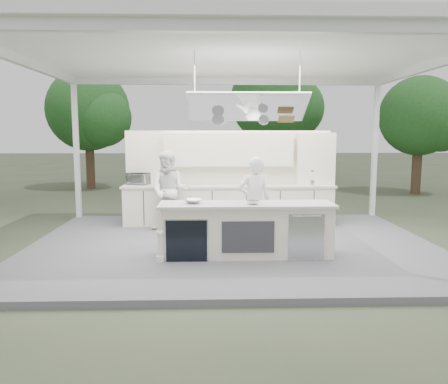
{
  "coord_description": "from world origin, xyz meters",
  "views": [
    {
      "loc": [
        -0.44,
        -8.52,
        2.29
      ],
      "look_at": [
        -0.16,
        0.4,
        1.1
      ],
      "focal_mm": 35.0,
      "sensor_mm": 36.0,
      "label": 1
    }
  ],
  "objects_px": {
    "demo_island": "(245,230)",
    "sous_chef": "(169,191)",
    "back_counter": "(229,204)",
    "head_chef": "(255,202)"
  },
  "relations": [
    {
      "from": "back_counter",
      "to": "sous_chef",
      "type": "bearing_deg",
      "value": -153.89
    },
    {
      "from": "back_counter",
      "to": "sous_chef",
      "type": "height_order",
      "value": "sous_chef"
    },
    {
      "from": "demo_island",
      "to": "sous_chef",
      "type": "xyz_separation_m",
      "value": [
        -1.55,
        2.14,
        0.42
      ]
    },
    {
      "from": "back_counter",
      "to": "head_chef",
      "type": "height_order",
      "value": "head_chef"
    },
    {
      "from": "demo_island",
      "to": "sous_chef",
      "type": "relative_size",
      "value": 1.73
    },
    {
      "from": "demo_island",
      "to": "head_chef",
      "type": "relative_size",
      "value": 1.78
    },
    {
      "from": "head_chef",
      "to": "demo_island",
      "type": "bearing_deg",
      "value": 65.16
    },
    {
      "from": "demo_island",
      "to": "back_counter",
      "type": "xyz_separation_m",
      "value": [
        -0.18,
        2.81,
        0.0
      ]
    },
    {
      "from": "back_counter",
      "to": "sous_chef",
      "type": "relative_size",
      "value": 2.82
    },
    {
      "from": "back_counter",
      "to": "head_chef",
      "type": "distance_m",
      "value": 2.18
    }
  ]
}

